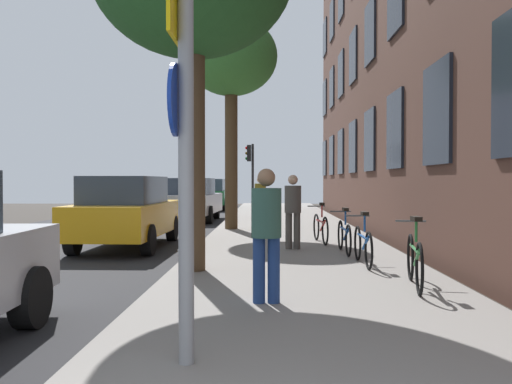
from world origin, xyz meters
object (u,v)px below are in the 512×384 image
Objects in this scene: tree_far at (231,60)px; bicycle_2 at (344,235)px; pedestrian_0 at (266,226)px; car_3 at (210,194)px; pedestrian_1 at (293,207)px; bicycle_0 at (415,259)px; car_1 at (127,211)px; car_2 at (191,199)px; bicycle_1 at (363,244)px; sign_post at (183,111)px; traffic_light at (250,164)px; bicycle_3 at (321,227)px; pedestrian_2 at (260,198)px.

tree_far is 3.76× the size of bicycle_2.
pedestrian_0 is 0.38× the size of car_3.
bicycle_0 is at bearing -70.95° from pedestrian_1.
car_1 is 8.34m from car_2.
bicycle_1 is (-0.35, 1.95, -0.02)m from bicycle_0.
pedestrian_0 is at bearing -78.69° from car_2.
sign_post is at bearing -87.95° from tree_far.
bicycle_1 is at bearing -82.20° from traffic_light.
bicycle_0 is 1.03× the size of bicycle_1.
tree_far is 4.01× the size of pedestrian_0.
traffic_light reaches higher than bicycle_3.
car_3 is (-2.18, 1.97, -1.49)m from traffic_light.
sign_post reaches higher than pedestrian_1.
pedestrian_0 is 23.03m from car_3.
bicycle_3 is 0.38× the size of car_1.
pedestrian_0 is at bearing 73.54° from sign_post.
sign_post reaches higher than pedestrian_2.
sign_post is at bearing -102.39° from bicycle_3.
car_3 is (-4.24, 16.55, 0.36)m from bicycle_3.
pedestrian_1 reaches higher than car_3.
sign_post is 0.85× the size of car_3.
bicycle_0 is at bearing -82.05° from bicycle_3.
car_2 is at bearing 109.76° from bicycle_0.
bicycle_1 is at bearing -33.96° from car_1.
tree_far reaches higher than car_3.
bicycle_0 is 0.40× the size of car_2.
tree_far is 10.79m from pedestrian_0.
pedestrian_0 is (0.85, -20.86, -1.33)m from traffic_light.
bicycle_1 is (2.24, 5.07, -1.59)m from sign_post.
bicycle_0 is 5.36m from bicycle_3.
bicycle_1 is 1.02× the size of bicycle_2.
bicycle_0 is 10.05m from pedestrian_2.
bicycle_2 is at bearing -74.71° from pedestrian_2.
pedestrian_0 is at bearing -153.49° from bicycle_0.
pedestrian_2 is (-1.83, 7.84, 0.54)m from bicycle_1.
bicycle_1 is (2.67, -7.00, -4.61)m from tree_far.
traffic_light is (-0.21, 23.00, 0.27)m from sign_post.
sign_post is at bearing -113.85° from bicycle_1.
bicycle_1 is 0.38× the size of car_1.
bicycle_3 is at bearing -63.38° from car_2.
bicycle_1 is 2.48m from pedestrian_1.
tree_far is at bearing 122.01° from bicycle_3.
bicycle_0 is at bearing -70.24° from car_2.
car_1 is at bearing 107.10° from sign_post.
tree_far is at bearing -135.04° from pedestrian_2.
tree_far is (-0.22, -10.92, 2.75)m from traffic_light.
tree_far is 4.05× the size of pedestrian_1.
car_1 reaches higher than bicycle_3.
traffic_light reaches higher than car_3.
tree_far reaches higher than bicycle_2.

